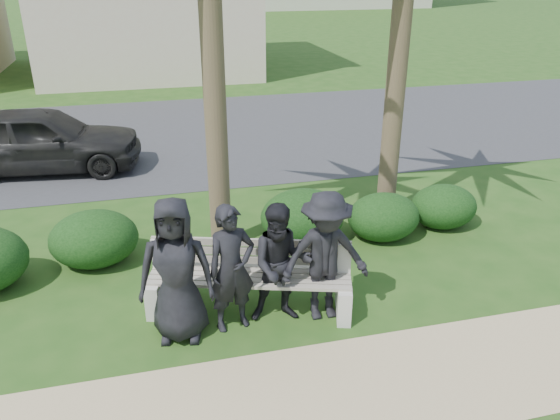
% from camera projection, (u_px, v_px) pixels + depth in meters
% --- Properties ---
extents(ground, '(160.00, 160.00, 0.00)m').
position_uv_depth(ground, '(278.00, 300.00, 7.19)').
color(ground, '#204614').
rests_on(ground, ground).
extents(footpath, '(30.00, 1.60, 0.01)m').
position_uv_depth(footpath, '(321.00, 396.00, 5.60)').
color(footpath, tan).
rests_on(footpath, ground).
extents(asphalt_street, '(160.00, 8.00, 0.01)m').
position_uv_depth(asphalt_street, '(205.00, 133.00, 14.26)').
color(asphalt_street, '#2D2D30').
rests_on(asphalt_street, ground).
extents(park_bench, '(2.69, 1.30, 0.88)m').
position_uv_depth(park_bench, '(249.00, 283.00, 6.83)').
color(park_bench, gray).
rests_on(park_bench, ground).
extents(man_a, '(0.95, 0.72, 1.76)m').
position_uv_depth(man_a, '(176.00, 271.00, 6.17)').
color(man_a, black).
rests_on(man_a, ground).
extents(man_b, '(0.65, 0.50, 1.60)m').
position_uv_depth(man_b, '(232.00, 269.00, 6.37)').
color(man_b, black).
rests_on(man_b, ground).
extents(man_c, '(0.83, 0.69, 1.54)m').
position_uv_depth(man_c, '(281.00, 264.00, 6.52)').
color(man_c, black).
rests_on(man_c, ground).
extents(man_d, '(1.11, 0.66, 1.68)m').
position_uv_depth(man_d, '(325.00, 257.00, 6.54)').
color(man_d, black).
rests_on(man_d, ground).
extents(hedge_b, '(1.27, 1.05, 0.83)m').
position_uv_depth(hedge_b, '(94.00, 237.00, 7.94)').
color(hedge_b, black).
rests_on(hedge_b, ground).
extents(hedge_d, '(1.34, 1.11, 0.87)m').
position_uv_depth(hedge_d, '(303.00, 215.00, 8.58)').
color(hedge_d, black).
rests_on(hedge_d, ground).
extents(hedge_e, '(1.17, 0.96, 0.76)m').
position_uv_depth(hedge_e, '(384.00, 216.00, 8.70)').
color(hedge_e, black).
rests_on(hedge_e, ground).
extents(hedge_f, '(1.12, 0.93, 0.73)m').
position_uv_depth(hedge_f, '(444.00, 205.00, 9.11)').
color(hedge_f, black).
rests_on(hedge_f, ground).
extents(car_a, '(4.18, 2.08, 1.37)m').
position_uv_depth(car_a, '(41.00, 140.00, 11.41)').
color(car_a, black).
rests_on(car_a, ground).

